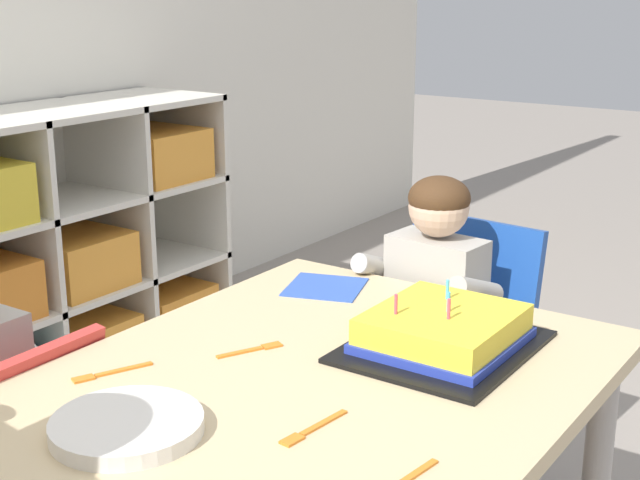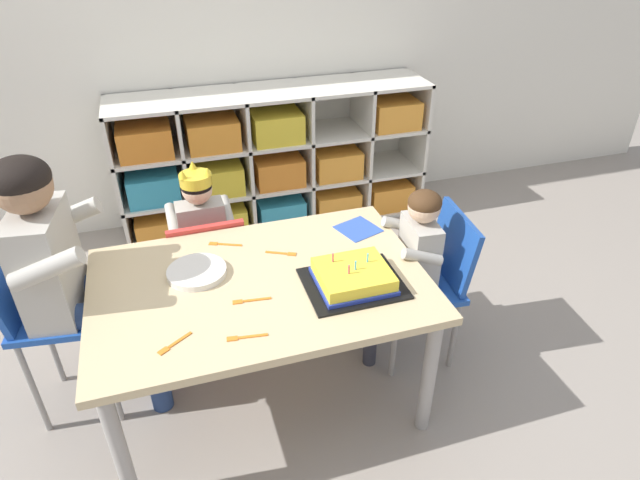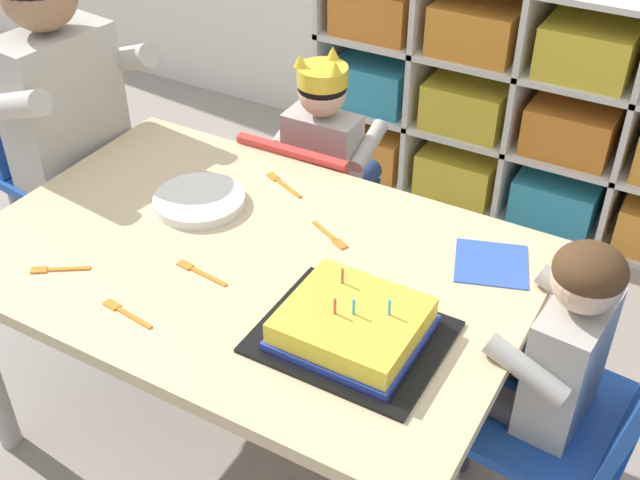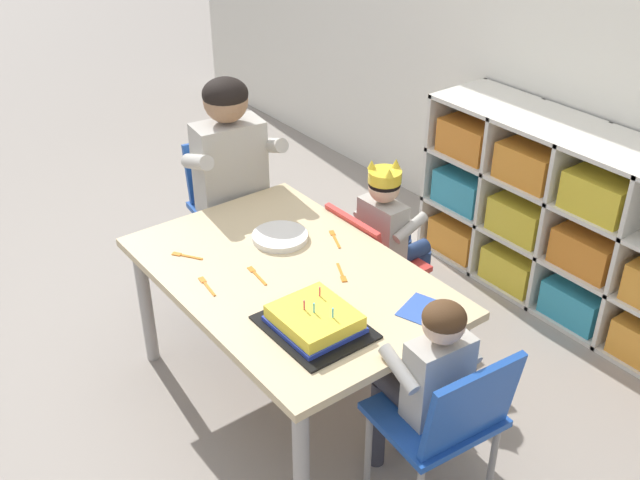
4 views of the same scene
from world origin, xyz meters
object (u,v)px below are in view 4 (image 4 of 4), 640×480
at_px(activity_table, 289,288).
at_px(fork_scattered_mid_table, 206,285).
at_px(classroom_chair_adult_side, 228,205).
at_px(paper_plate_stack, 280,237).
at_px(fork_at_table_front_edge, 335,238).
at_px(adult_helper_seated, 236,174).
at_px(classroom_chair_blue, 370,261).
at_px(child_with_crown, 390,226).
at_px(fork_by_napkin, 256,275).
at_px(fork_near_child_seat, 342,274).
at_px(birthday_cake_on_tray, 315,321).
at_px(guest_at_table_side, 428,372).
at_px(fork_near_cake_tray, 185,256).
at_px(classroom_chair_guest_side, 447,417).

relative_size(activity_table, fork_scattered_mid_table, 9.21).
xyz_separation_m(classroom_chair_adult_side, paper_plate_stack, (0.55, -0.09, 0.13)).
bearing_deg(fork_at_table_front_edge, adult_helper_seated, -146.18).
relative_size(classroom_chair_blue, child_with_crown, 0.76).
xyz_separation_m(adult_helper_seated, fork_by_napkin, (0.59, -0.29, -0.09)).
bearing_deg(classroom_chair_adult_side, classroom_chair_blue, -55.19).
bearing_deg(fork_at_table_front_edge, fork_near_child_seat, -8.87).
distance_m(adult_helper_seated, fork_at_table_front_edge, 0.58).
relative_size(adult_helper_seated, birthday_cake_on_tray, 3.11).
distance_m(classroom_chair_blue, adult_helper_seated, 0.69).
xyz_separation_m(classroom_chair_blue, adult_helper_seated, (-0.50, -0.34, 0.32)).
height_order(guest_at_table_side, fork_near_child_seat, guest_at_table_side).
bearing_deg(classroom_chair_adult_side, paper_plate_stack, -91.97).
height_order(fork_near_cake_tray, fork_by_napkin, same).
bearing_deg(paper_plate_stack, classroom_chair_guest_side, -1.80).
bearing_deg(paper_plate_stack, fork_near_child_seat, 6.56).
relative_size(fork_scattered_mid_table, fork_near_cake_tray, 1.16).
bearing_deg(activity_table, classroom_chair_guest_side, 5.96).
relative_size(classroom_chair_adult_side, paper_plate_stack, 3.46).
bearing_deg(adult_helper_seated, fork_scattered_mid_table, -123.56).
distance_m(adult_helper_seated, fork_by_napkin, 0.66).
height_order(classroom_chair_blue, classroom_chair_adult_side, classroom_chair_adult_side).
xyz_separation_m(adult_helper_seated, fork_scattered_mid_table, (0.54, -0.46, -0.09)).
xyz_separation_m(child_with_crown, classroom_chair_adult_side, (-0.62, -0.43, -0.02)).
distance_m(classroom_chair_adult_side, adult_helper_seated, 0.24).
relative_size(activity_table, fork_near_child_seat, 10.40).
distance_m(paper_plate_stack, fork_by_napkin, 0.26).
height_order(classroom_chair_guest_side, paper_plate_stack, classroom_chair_guest_side).
bearing_deg(adult_helper_seated, classroom_chair_adult_side, 90.00).
bearing_deg(activity_table, paper_plate_stack, 153.08).
height_order(activity_table, fork_near_cake_tray, fork_near_cake_tray).
bearing_deg(paper_plate_stack, activity_table, -26.92).
bearing_deg(classroom_chair_guest_side, activity_table, -79.00).
xyz_separation_m(guest_at_table_side, fork_near_cake_tray, (-0.97, -0.34, 0.08)).
bearing_deg(fork_near_child_seat, classroom_chair_blue, -28.01).
bearing_deg(activity_table, birthday_cake_on_tray, -20.66).
relative_size(child_with_crown, fork_at_table_front_edge, 6.22).
bearing_deg(classroom_chair_blue, activity_table, 104.53).
xyz_separation_m(adult_helper_seated, fork_near_child_seat, (0.78, -0.03, -0.09)).
distance_m(paper_plate_stack, fork_at_table_front_edge, 0.22).
bearing_deg(activity_table, fork_scattered_mid_table, -111.21).
distance_m(classroom_chair_blue, fork_at_table_front_edge, 0.34).
distance_m(classroom_chair_blue, fork_scattered_mid_table, 0.84).
bearing_deg(fork_by_napkin, activity_table, 66.65).
bearing_deg(fork_at_table_front_edge, birthday_cake_on_tray, -21.14).
height_order(classroom_chair_blue, adult_helper_seated, adult_helper_seated).
bearing_deg(fork_at_table_front_edge, classroom_chair_guest_side, 9.72).
distance_m(activity_table, birthday_cake_on_tray, 0.36).
relative_size(classroom_chair_adult_side, fork_scattered_mid_table, 5.76).
height_order(classroom_chair_adult_side, fork_at_table_front_edge, classroom_chair_adult_side).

